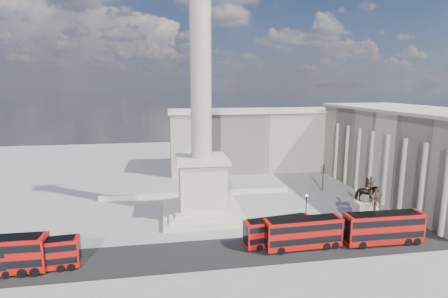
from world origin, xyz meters
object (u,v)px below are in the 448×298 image
red_bus_a (38,255)px  pedestrian_standing (340,222)px  red_bus_d (384,228)px  pedestrian_crossing (290,221)px  pedestrian_walking (359,222)px  nelsons_column (202,145)px  red_bus_b (303,233)px  equestrian_statue (365,211)px  red_bus_c (278,231)px  victorian_lamp (306,208)px

red_bus_a → pedestrian_standing: 45.24m
red_bus_d → pedestrian_crossing: red_bus_d is taller
red_bus_a → pedestrian_walking: red_bus_a is taller
red_bus_a → pedestrian_standing: bearing=3.7°
nelsons_column → pedestrian_crossing: size_ratio=31.77×
red_bus_a → red_bus_b: bearing=-4.4°
pedestrian_standing → equestrian_statue: bearing=153.1°
red_bus_b → equestrian_statue: 13.68m
red_bus_d → pedestrian_crossing: size_ratio=7.56×
red_bus_c → pedestrian_crossing: bearing=49.7°
pedestrian_crossing → nelsons_column: bearing=35.8°
nelsons_column → pedestrian_standing: bearing=-22.2°
red_bus_c → pedestrian_walking: bearing=7.6°
victorian_lamp → pedestrian_walking: size_ratio=3.43×
red_bus_c → red_bus_d: size_ratio=0.88×
pedestrian_walking → pedestrian_standing: bearing=-178.2°
nelsons_column → equestrian_statue: size_ratio=5.75×
red_bus_d → pedestrian_crossing: 14.42m
equestrian_statue → victorian_lamp: bearing=169.5°
red_bus_a → equestrian_statue: bearing=1.5°
pedestrian_walking → pedestrian_standing: 3.16m
victorian_lamp → red_bus_a: bearing=-169.5°
red_bus_c → pedestrian_crossing: 7.76m
pedestrian_standing → pedestrian_walking: bearing=164.9°
red_bus_b → victorian_lamp: size_ratio=1.94×
red_bus_b → red_bus_d: 12.35m
victorian_lamp → pedestrian_walking: (9.09, -0.91, -2.59)m
red_bus_d → pedestrian_crossing: bearing=143.7°
red_bus_b → red_bus_c: 3.60m
victorian_lamp → pedestrian_crossing: size_ratio=3.73×
red_bus_a → equestrian_statue: equestrian_statue is taller
red_bus_a → red_bus_c: (32.35, 2.04, 0.03)m
red_bus_d → pedestrian_crossing: (-11.41, 8.65, -1.73)m
pedestrian_standing → red_bus_d: bearing=108.8°
red_bus_a → red_bus_d: red_bus_d is taller
pedestrian_standing → pedestrian_crossing: size_ratio=0.99×
pedestrian_walking → nelsons_column: bearing=170.6°
pedestrian_walking → red_bus_c: bearing=-153.3°
red_bus_b → red_bus_a: bearing=178.3°
red_bus_a → red_bus_c: bearing=-1.4°
red_bus_b → red_bus_d: red_bus_d is taller
red_bus_d → pedestrian_walking: red_bus_d is taller
equestrian_statue → pedestrian_walking: size_ratio=5.08×
red_bus_d → pedestrian_standing: size_ratio=7.66×
victorian_lamp → equestrian_statue: 9.65m
nelsons_column → red_bus_a: bearing=-144.8°
red_bus_c → equestrian_statue: equestrian_statue is taller
red_bus_d → pedestrian_walking: bearing=91.3°
pedestrian_walking → pedestrian_crossing: 11.57m
red_bus_b → pedestrian_crossing: size_ratio=7.25×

